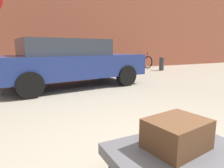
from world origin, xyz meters
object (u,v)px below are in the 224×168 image
Objects in this scene: bollard_kerb_far at (162,64)px; parked_car at (71,62)px; bollard_kerb_near at (111,66)px; luggage_cart at (175,156)px; bollard_kerb_mid at (134,65)px; bicycle_leaning at (141,62)px; suitcase_brown_stacked_top at (177,134)px.

parked_car is at bearing -158.41° from bollard_kerb_far.
parked_car is 3.26m from bollard_kerb_near.
luggage_cart is 1.62× the size of bollard_kerb_mid.
bollard_kerb_far is at bearing -59.97° from bicycle_leaning.
suitcase_brown_stacked_top is at bearing -123.29° from bicycle_leaning.
luggage_cart is 0.63× the size of bicycle_leaning.
bollard_kerb_near is 1.00× the size of bollard_kerb_mid.
bicycle_leaning reaches higher than luggage_cart.
bicycle_leaning is 1.16m from bollard_kerb_far.
bollard_kerb_near reaches higher than suitcase_brown_stacked_top.
bollard_kerb_far is at bearing 42.04° from suitcase_brown_stacked_top.
suitcase_brown_stacked_top reaches higher than luggage_cart.
bicycle_leaning is 2.56× the size of bollard_kerb_near.
bollard_kerb_mid is at bearing 30.12° from parked_car.
parked_car is at bearing 85.67° from luggage_cart.
bollard_kerb_mid is at bearing -138.61° from bicycle_leaning.
parked_car is (0.35, 4.73, 0.29)m from suitcase_brown_stacked_top.
suitcase_brown_stacked_top is 8.95m from bollard_kerb_far.
bollard_kerb_mid is (1.25, 0.00, 0.00)m from bollard_kerb_near.
bollard_kerb_mid reaches higher than suitcase_brown_stacked_top.
luggage_cart is 1.62× the size of bollard_kerb_far.
bollard_kerb_far is at bearing 0.00° from bollard_kerb_near.
suitcase_brown_stacked_top is 0.72× the size of bollard_kerb_mid.
bollard_kerb_near is at bearing -157.26° from bicycle_leaning.
luggage_cart is at bearing -94.33° from parked_car.
suitcase_brown_stacked_top is at bearing -94.25° from parked_car.
bollard_kerb_near is at bearing 67.92° from luggage_cart.
suitcase_brown_stacked_top is at bearing -112.03° from bollard_kerb_near.
parked_car is at bearing 77.71° from suitcase_brown_stacked_top.
bollard_kerb_far is (0.58, -1.00, -0.03)m from bicycle_leaning.
bollard_kerb_near is at bearing 41.35° from parked_car.
bollard_kerb_mid is (4.03, 6.86, -0.12)m from suitcase_brown_stacked_top.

